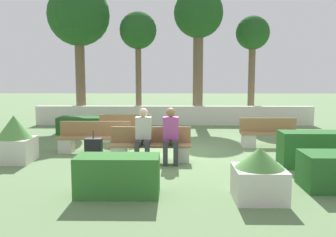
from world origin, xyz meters
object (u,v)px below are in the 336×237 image
Objects in this scene: person_seated_man at (143,133)px; suitcase at (94,151)px; bench_front at (150,148)px; tree_rightmost at (253,37)px; tree_center_right at (198,18)px; bench_left_side at (269,136)px; person_seated_woman at (171,133)px; planter_corner_left at (259,174)px; tree_leftmost at (79,17)px; tree_center_left at (138,33)px; bench_right_side at (125,131)px; planter_corner_right at (15,139)px; bench_back at (94,140)px.

suitcase is at bearing -176.33° from person_seated_man.
bench_front is 0.43× the size of tree_rightmost.
bench_left_side is at bearing -73.15° from tree_center_right.
tree_rightmost reaches higher than suitcase.
person_seated_woman reaches higher than bench_left_side.
tree_leftmost is at bearing 118.89° from planter_corner_left.
bench_left_side is 7.62m from tree_center_left.
tree_rightmost reaches higher than bench_right_side.
tree_center_right is at bearing 11.97° from tree_center_left.
suitcase is 9.40m from tree_center_right.
tree_center_right is (4.91, 7.77, 3.97)m from planter_corner_right.
planter_corner_left is (3.01, -5.53, 0.14)m from bench_right_side.
person_seated_man is at bearing -157.99° from bench_left_side.
bench_front is 0.34× the size of tree_center_right.
tree_center_right is at bearing 92.10° from planter_corner_left.
planter_corner_right is 0.25× the size of tree_rightmost.
suitcase is at bearing -1.95° from planter_corner_right.
tree_leftmost is at bearing 105.96° from suitcase.
suitcase is at bearing -123.76° from tree_rightmost.
bench_back is (-0.62, -1.68, 0.01)m from bench_right_side.
tree_center_right is at bearing 5.82° from tree_leftmost.
tree_rightmost is (7.50, 0.77, -0.77)m from tree_leftmost.
bench_left_side is 6.96m from planter_corner_right.
bench_right_side is 1.85× the size of planter_corner_left.
person_seated_man reaches higher than bench_back.
planter_corner_left is (2.19, -2.66, -0.27)m from person_seated_man.
tree_center_left is 0.81× the size of tree_center_right.
tree_center_right reaches higher than bench_left_side.
person_seated_man is at bearing -179.91° from person_seated_woman.
suitcase is 0.13× the size of tree_leftmost.
tree_center_right reaches higher than bench_back.
suitcase is 0.14× the size of tree_center_right.
bench_front is 1.92m from bench_back.
tree_leftmost is (-6.82, 5.23, 4.20)m from bench_left_side.
bench_left_side is 4.45m from bench_right_side.
planter_corner_left is at bearing -54.23° from bench_front.
bench_right_side is 1.28× the size of person_seated_man.
tree_rightmost is at bearing 66.06° from person_seated_woman.
tree_leftmost reaches higher than planter_corner_right.
planter_corner_right is at bearing -170.67° from bench_left_side.
person_seated_man is 0.66m from person_seated_woman.
tree_center_left reaches higher than tree_rightmost.
person_seated_woman is (0.66, 0.00, 0.01)m from person_seated_man.
tree_center_left is at bearing 97.58° from bench_front.
bench_left_side is 0.87× the size of bench_back.
planter_corner_left is 0.19× the size of tree_center_left.
bench_back is 0.42× the size of tree_rightmost.
tree_rightmost is (5.66, 6.83, 3.41)m from bench_back.
bench_front is 3.46m from planter_corner_left.
planter_corner_right is at bearing -177.39° from bench_front.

